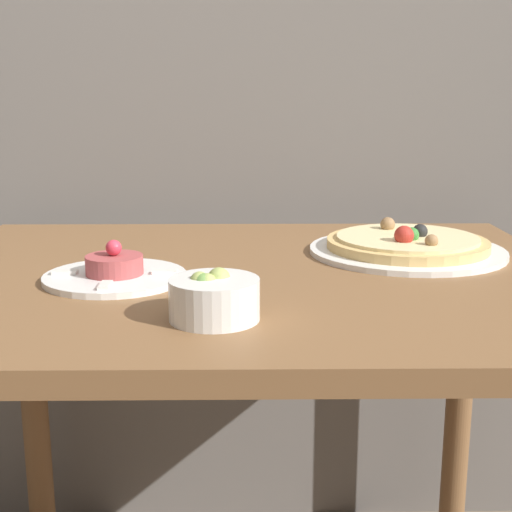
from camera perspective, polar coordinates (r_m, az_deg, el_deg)
name	(u,v)px	position (r m, az deg, el deg)	size (l,w,h in m)	color
dining_table	(247,337)	(1.22, -0.71, -6.48)	(1.10, 0.87, 0.80)	brown
pizza_plate	(407,245)	(1.34, 11.99, 0.84)	(0.36, 0.36, 0.06)	white
tartare_plate	(115,273)	(1.15, -11.24, -1.31)	(0.23, 0.23, 0.07)	white
small_bowl	(214,298)	(0.93, -3.41, -3.34)	(0.12, 0.12, 0.07)	white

